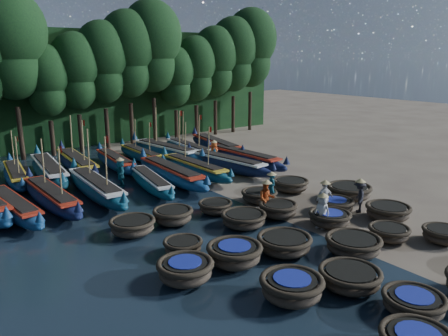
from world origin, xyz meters
TOP-DOWN VIEW (x-y plane):
  - ground at (0.00, 0.00)m, footprint 120.00×120.00m
  - foliage_wall at (0.00, 23.50)m, footprint 40.00×3.00m
  - coracle_2 at (-2.47, -9.48)m, footprint 2.02×2.02m
  - coracle_5 at (-4.91, -6.66)m, footprint 2.14×2.14m
  - coracle_6 at (-2.76, -7.33)m, footprint 2.17×2.17m
  - coracle_7 at (-0.48, -5.78)m, footprint 2.50×2.50m
  - coracle_8 at (1.92, -5.86)m, footprint 1.78×1.78m
  - coracle_9 at (3.57, -7.36)m, footprint 1.79×1.79m
  - coracle_10 at (-7.02, -3.56)m, footprint 2.05×2.05m
  - coracle_11 at (-4.85, -3.61)m, footprint 2.16×2.16m
  - coracle_12 at (-2.59, -4.01)m, footprint 2.47×2.47m
  - coracle_13 at (1.18, -3.24)m, footprint 2.33×2.33m
  - coracle_14 at (4.13, -4.39)m, footprint 2.50×2.50m
  - coracle_15 at (-5.90, -1.62)m, footprint 1.89×1.89m
  - coracle_16 at (-2.10, -0.87)m, footprint 2.46×2.46m
  - coracle_17 at (0.04, -0.95)m, footprint 1.93×1.93m
  - coracle_18 at (2.93, -2.12)m, footprint 2.05×2.05m
  - coracle_19 at (5.12, -1.33)m, footprint 2.48×2.48m
  - coracle_20 at (-6.61, 1.46)m, footprint 2.44×2.44m
  - coracle_21 at (-4.53, 1.45)m, footprint 2.27×2.27m
  - coracle_22 at (-2.06, 1.41)m, footprint 2.08×2.08m
  - coracle_23 at (0.86, 1.35)m, footprint 2.29×2.29m
  - coracle_24 at (3.66, 1.72)m, footprint 2.51×2.51m
  - long_boat_1 at (-10.29, 7.16)m, footprint 2.01×7.73m
  - long_boat_2 at (-8.34, 7.48)m, footprint 1.65×8.22m
  - long_boat_3 at (-5.86, 7.58)m, footprint 1.98×8.78m
  - long_boat_4 at (-2.72, 7.00)m, footprint 2.49×7.23m
  - long_boat_5 at (-0.92, 7.65)m, footprint 1.94×8.82m
  - long_boat_6 at (1.05, 8.02)m, footprint 1.51×8.18m
  - long_boat_7 at (3.53, 7.63)m, footprint 2.54×8.45m
  - long_boat_8 at (5.49, 8.23)m, footprint 1.91×8.78m
  - long_boat_10 at (-8.75, 13.50)m, footprint 2.14×7.41m
  - long_boat_11 at (-6.87, 12.99)m, footprint 2.48×9.03m
  - long_boat_12 at (-4.76, 13.85)m, footprint 2.20×8.86m
  - long_boat_13 at (-2.29, 13.12)m, footprint 2.06×7.68m
  - long_boat_14 at (0.23, 14.06)m, footprint 1.39×7.28m
  - long_boat_15 at (2.12, 13.63)m, footprint 2.63×9.01m
  - long_boat_16 at (4.13, 13.38)m, footprint 1.98×8.04m
  - long_boat_17 at (6.40, 12.83)m, footprint 3.10×9.06m
  - fisherman_0 at (0.70, -3.16)m, footprint 0.59×0.84m
  - fisherman_1 at (1.28, 0.86)m, footprint 0.53×0.69m
  - fisherman_2 at (-0.18, -0.33)m, footprint 1.06×1.00m
  - fisherman_3 at (3.89, -2.86)m, footprint 1.23×1.19m
  - fisherman_4 at (2.16, -2.05)m, footprint 1.06×0.59m
  - fisherman_5 at (-3.81, 8.80)m, footprint 0.78×1.65m
  - fisherman_6 at (4.18, 10.08)m, footprint 0.57×0.84m
  - tree_4 at (-6.80, 20.00)m, footprint 5.34×5.34m
  - tree_5 at (-4.50, 20.00)m, footprint 3.68×3.68m
  - tree_6 at (-2.20, 20.00)m, footprint 4.09×4.09m
  - tree_7 at (0.10, 20.00)m, footprint 4.51×4.51m
  - tree_8 at (2.40, 20.00)m, footprint 4.92×4.92m
  - tree_9 at (4.70, 20.00)m, footprint 5.34×5.34m
  - tree_10 at (7.00, 20.00)m, footprint 3.68×3.68m
  - tree_11 at (9.30, 20.00)m, footprint 4.09×4.09m
  - tree_12 at (11.60, 20.00)m, footprint 4.51×4.51m
  - tree_13 at (13.90, 20.00)m, footprint 4.92×4.92m
  - tree_14 at (16.20, 20.00)m, footprint 5.34×5.34m

SIDE VIEW (x-z plane):
  - ground at x=0.00m, z-range 0.00..0.00m
  - coracle_22 at x=-2.06m, z-range 0.05..0.68m
  - coracle_8 at x=1.92m, z-range 0.05..0.68m
  - coracle_15 at x=-5.90m, z-range 0.05..0.68m
  - coracle_9 at x=3.57m, z-range 0.05..0.70m
  - coracle_2 at x=-2.47m, z-range 0.05..0.70m
  - coracle_23 at x=0.86m, z-range 0.05..0.71m
  - coracle_18 at x=2.93m, z-range 0.05..0.74m
  - coracle_6 at x=-2.76m, z-range 0.05..0.76m
  - coracle_13 at x=1.18m, z-range 0.05..0.76m
  - coracle_16 at x=-2.10m, z-range 0.05..0.76m
  - coracle_24 at x=3.66m, z-range 0.05..0.78m
  - coracle_14 at x=4.13m, z-range 0.05..0.79m
  - coracle_20 at x=-6.61m, z-range 0.05..0.79m
  - coracle_12 at x=-2.59m, z-range 0.05..0.81m
  - coracle_7 at x=-0.48m, z-range 0.05..0.81m
  - coracle_21 at x=-4.53m, z-range 0.06..0.82m
  - coracle_17 at x=0.04m, z-range 0.06..0.83m
  - coracle_10 at x=-7.02m, z-range 0.06..0.88m
  - coracle_5 at x=-4.91m, z-range 0.07..0.89m
  - coracle_19 at x=5.12m, z-range 0.06..0.90m
  - coracle_11 at x=-4.85m, z-range 0.07..0.91m
  - long_boat_14 at x=0.23m, z-range -1.06..2.04m
  - long_boat_4 at x=-2.72m, z-range -0.15..1.14m
  - long_boat_10 at x=-8.75m, z-range -1.08..2.09m
  - long_boat_13 at x=-2.29m, z-range -0.16..1.20m
  - long_boat_1 at x=-10.29m, z-range -0.16..1.20m
  - long_boat_16 at x=4.13m, z-range -1.17..2.26m
  - long_boat_6 at x=1.05m, z-range -1.19..2.29m
  - long_boat_2 at x=-8.34m, z-range -1.19..2.30m
  - long_boat_7 at x=3.53m, z-range -0.18..1.32m
  - long_boat_8 at x=5.49m, z-range -0.18..1.36m
  - long_boat_5 at x=-0.92m, z-range -0.19..1.37m
  - long_boat_3 at x=-5.86m, z-range -1.27..2.46m
  - long_boat_12 at x=-4.76m, z-range -1.29..2.49m
  - long_boat_11 at x=-6.87m, z-range -0.19..1.41m
  - long_boat_15 at x=2.12m, z-range -1.32..2.54m
  - long_boat_17 at x=6.40m, z-range -0.19..1.42m
  - fisherman_0 at x=0.70m, z-range -0.04..1.78m
  - fisherman_3 at x=3.89m, z-range -0.06..1.82m
  - fisherman_5 at x=-3.81m, z-range -0.07..1.84m
  - fisherman_6 at x=4.18m, z-range -0.04..1.82m
  - fisherman_2 at x=-0.18m, z-range -0.05..1.89m
  - fisherman_4 at x=2.16m, z-range -0.04..1.88m
  - fisherman_1 at x=1.28m, z-range 0.00..1.88m
  - foliage_wall at x=0.00m, z-range 0.00..10.00m
  - tree_5 at x=-4.50m, z-range 1.63..10.31m
  - tree_10 at x=7.00m, z-range 1.63..10.31m
  - tree_6 at x=-2.20m, z-range 1.82..11.47m
  - tree_11 at x=9.30m, z-range 1.82..11.47m
  - tree_7 at x=0.10m, z-range 2.01..12.64m
  - tree_12 at x=11.60m, z-range 2.01..12.64m
  - tree_8 at x=2.40m, z-range 2.19..13.80m
  - tree_13 at x=13.90m, z-range 2.19..13.80m
  - tree_4 at x=-6.80m, z-range 2.38..14.96m
  - tree_9 at x=4.70m, z-range 2.38..14.96m
  - tree_14 at x=16.20m, z-range 2.38..14.96m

